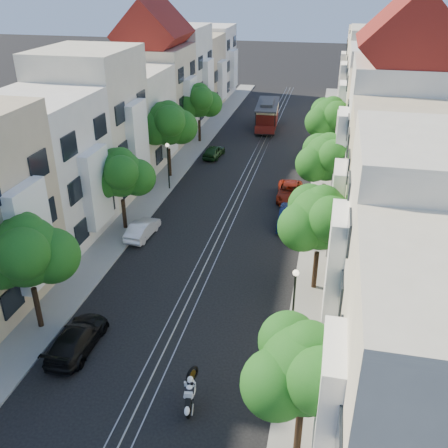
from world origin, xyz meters
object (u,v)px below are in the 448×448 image
Objects in this scene: tree_w_b at (121,175)px; parked_car_w_mid at (143,229)px; parked_car_e_mid at (289,217)px; parked_car_w_near at (77,338)px; parked_car_e_far at (290,192)px; lamp_west at (168,159)px; tree_e_d at (331,118)px; lamp_east at (294,294)px; tree_e_b at (321,220)px; tree_w_a at (27,253)px; tree_w_d at (199,102)px; parked_car_w_far at (214,151)px; tree_w_c at (168,124)px; cable_car at (267,113)px; sportbike_rider at (190,391)px; tree_e_a at (306,371)px; tree_e_c at (327,159)px.

parked_car_w_mid is (1.68, -0.87, -3.77)m from tree_w_b.
parked_car_e_mid is 0.90× the size of parked_car_w_near.
parked_car_e_far is at bearing 95.02° from parked_car_e_mid.
lamp_west reaches higher than parked_car_e_far.
tree_w_b is at bearing -147.52° from parked_car_e_far.
tree_e_d is 1.65× the size of lamp_east.
tree_e_b is at bearing 166.24° from parked_car_w_mid.
tree_e_d is 1.81× the size of parked_car_w_mid.
tree_w_b is 1.65× the size of parked_car_w_mid.
parked_car_w_near is (-11.66, -30.14, -4.20)m from tree_e_d.
tree_w_a is 5.03m from parked_car_w_near.
tree_e_b is at bearing -61.93° from tree_w_d.
tree_w_b reaches higher than lamp_west.
tree_e_d is 1.81× the size of parked_car_w_far.
lamp_west is at bearing -74.25° from tree_w_c.
tree_w_b is at bearing 86.77° from parked_car_w_far.
tree_e_b reaches higher than lamp_east.
parked_car_e_mid is (11.11, -4.74, -2.17)m from lamp_west.
sportbike_rider is at bearing -90.33° from cable_car.
tree_e_a is 28.51m from lamp_west.
parked_car_w_near reaches higher than parked_car_w_mid.
tree_w_b reaches higher than parked_car_e_mid.
tree_e_a reaches higher than lamp_east.
tree_e_d reaches higher than parked_car_w_far.
tree_e_b is 18.90m from lamp_west.
lamp_west is 10.93m from parked_car_e_far.
tree_w_d reaches higher than tree_e_a.
sportbike_rider is at bearing 122.16° from parked_car_w_mid.
tree_w_d reaches higher than parked_car_e_far.
tree_w_c is at bearing 122.65° from lamp_east.
parked_car_e_far is (11.54, -13.72, -3.96)m from tree_w_d.
tree_w_d is (-0.00, 11.00, -0.47)m from tree_w_c.
parked_car_w_mid is (-12.72, 16.13, -3.77)m from tree_e_a.
lamp_east is at bearing -93.44° from tree_e_c.
tree_w_a reaches higher than parked_car_w_mid.
lamp_east is at bearing -100.93° from tree_e_b.
parked_car_w_mid is at bearing 92.43° from parked_car_w_far.
tree_e_c reaches higher than parked_car_w_far.
parked_car_e_far is (2.07, 23.86, -0.26)m from sportbike_rider.
tree_w_a is 1.61× the size of lamp_east.
tree_e_d is at bearing 87.96° from lamp_east.
tree_e_c is 16.69m from parked_car_w_far.
parked_car_w_far is at bearing -59.93° from tree_w_d.
tree_w_c is (0.00, 23.00, 0.34)m from tree_w_a.
cable_car is at bearing 80.86° from tree_w_a.
tree_w_a is at bearing -116.41° from tree_e_d.
parked_car_w_far is (-11.66, 0.27, -4.22)m from tree_e_d.
tree_e_a is 1.51× the size of lamp_west.
lamp_west is 9.20m from parked_car_w_mid.
tree_e_a reaches higher than sportbike_rider.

